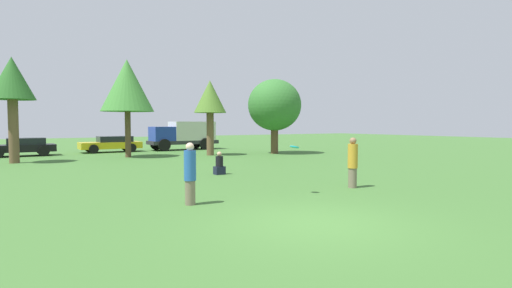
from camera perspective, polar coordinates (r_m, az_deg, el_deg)
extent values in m
plane|color=#3D6B2D|center=(8.82, 8.76, -11.31)|extent=(120.00, 120.00, 0.00)
cylinder|color=#726651|center=(10.67, -9.58, -7.01)|extent=(0.27, 0.27, 0.66)
cylinder|color=#2659A5|center=(10.57, -9.61, -3.11)|extent=(0.32, 0.32, 0.80)
sphere|color=beige|center=(10.53, -9.64, -0.40)|extent=(0.22, 0.22, 0.22)
cylinder|color=#726651|center=(13.70, 13.91, -4.82)|extent=(0.29, 0.29, 0.67)
cylinder|color=#BF8C26|center=(13.62, 13.95, -1.71)|extent=(0.34, 0.34, 0.82)
sphere|color=#8C6647|center=(13.58, 13.98, 0.45)|extent=(0.23, 0.23, 0.23)
cylinder|color=#19B2D8|center=(11.95, 5.63, -0.45)|extent=(0.29, 0.29, 0.12)
cube|color=#191E33|center=(16.86, -5.37, -3.86)|extent=(0.43, 0.36, 0.34)
cylinder|color=black|center=(16.82, -5.37, -2.52)|extent=(0.32, 0.32, 0.45)
sphere|color=tan|center=(16.79, -5.38, -1.46)|extent=(0.20, 0.20, 0.20)
cylinder|color=brown|center=(25.35, -31.89, 1.57)|extent=(0.51, 0.51, 3.51)
cone|color=#286023|center=(25.48, -32.07, 8.17)|extent=(2.34, 2.34, 2.34)
cylinder|color=brown|center=(26.72, -18.19, 1.34)|extent=(0.37, 0.37, 2.98)
cone|color=#3D7F33|center=(26.82, -18.30, 8.13)|extent=(3.36, 3.36, 3.36)
cylinder|color=brown|center=(27.16, -6.70, 1.45)|extent=(0.50, 0.50, 2.94)
cone|color=#4C7528|center=(27.22, -6.74, 6.90)|extent=(2.23, 2.23, 2.23)
cylinder|color=brown|center=(28.58, 2.72, 1.09)|extent=(0.54, 0.54, 2.49)
ellipsoid|color=#33702D|center=(28.60, 2.73, 5.72)|extent=(3.88, 3.88, 3.74)
cube|color=black|center=(30.63, -31.11, -0.53)|extent=(4.16, 1.92, 0.48)
cube|color=black|center=(30.62, -30.56, 0.36)|extent=(2.29, 1.68, 0.45)
cylinder|color=black|center=(29.77, -28.58, -0.91)|extent=(0.70, 0.20, 0.70)
cylinder|color=black|center=(31.64, -28.84, -0.71)|extent=(0.70, 0.20, 0.70)
cube|color=gold|center=(32.03, -20.49, -0.17)|extent=(4.46, 1.89, 0.50)
cube|color=black|center=(32.08, -19.92, 0.69)|extent=(2.46, 1.65, 0.45)
cylinder|color=black|center=(30.87, -22.61, -0.69)|extent=(0.67, 0.19, 0.67)
cylinder|color=black|center=(32.68, -23.19, -0.51)|extent=(0.67, 0.19, 0.67)
cylinder|color=black|center=(31.47, -17.68, -0.54)|extent=(0.67, 0.19, 0.67)
cylinder|color=black|center=(33.25, -18.51, -0.37)|extent=(0.67, 0.19, 0.67)
cube|color=#2D2D33|center=(33.41, -10.58, 0.27)|extent=(5.73, 2.04, 0.30)
cube|color=#1E389E|center=(32.75, -13.46, 1.46)|extent=(1.85, 1.90, 1.15)
cube|color=beige|center=(33.69, -9.34, 1.90)|extent=(3.56, 2.02, 1.58)
cylinder|color=black|center=(31.78, -13.24, -0.16)|extent=(0.98, 0.24, 0.98)
cylinder|color=black|center=(33.64, -14.37, -0.01)|extent=(0.98, 0.24, 0.98)
cylinder|color=black|center=(33.15, -7.42, 0.02)|extent=(0.98, 0.24, 0.98)
cylinder|color=black|center=(34.94, -8.82, 0.16)|extent=(0.98, 0.24, 0.98)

